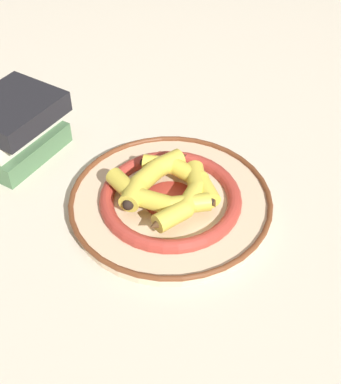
{
  "coord_description": "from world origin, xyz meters",
  "views": [
    {
      "loc": [
        -0.23,
        0.68,
        0.68
      ],
      "look_at": [
        -0.04,
        0.03,
        0.04
      ],
      "focal_mm": 50.0,
      "sensor_mm": 36.0,
      "label": 1
    }
  ],
  "objects_px": {
    "decorative_bowl": "(170,201)",
    "banana_a": "(186,198)",
    "banana_d": "(153,196)",
    "banana_b": "(186,176)",
    "book_stack": "(15,127)",
    "banana_c": "(151,176)"
  },
  "relations": [
    {
      "from": "decorative_bowl",
      "to": "banana_a",
      "type": "distance_m",
      "value": 0.05
    },
    {
      "from": "banana_a",
      "to": "banana_d",
      "type": "relative_size",
      "value": 0.89
    },
    {
      "from": "banana_b",
      "to": "banana_d",
      "type": "distance_m",
      "value": 0.08
    },
    {
      "from": "banana_a",
      "to": "banana_b",
      "type": "height_order",
      "value": "banana_a"
    },
    {
      "from": "banana_b",
      "to": "book_stack",
      "type": "height_order",
      "value": "book_stack"
    },
    {
      "from": "banana_c",
      "to": "banana_d",
      "type": "bearing_deg",
      "value": 40.79
    },
    {
      "from": "banana_a",
      "to": "banana_c",
      "type": "height_order",
      "value": "banana_c"
    },
    {
      "from": "book_stack",
      "to": "banana_b",
      "type": "bearing_deg",
      "value": -73.88
    },
    {
      "from": "banana_c",
      "to": "book_stack",
      "type": "distance_m",
      "value": 0.3
    },
    {
      "from": "banana_c",
      "to": "banana_d",
      "type": "relative_size",
      "value": 0.84
    },
    {
      "from": "book_stack",
      "to": "banana_a",
      "type": "bearing_deg",
      "value": -81.69
    },
    {
      "from": "banana_b",
      "to": "banana_d",
      "type": "relative_size",
      "value": 0.81
    },
    {
      "from": "banana_d",
      "to": "book_stack",
      "type": "height_order",
      "value": "book_stack"
    },
    {
      "from": "banana_a",
      "to": "banana_b",
      "type": "xyz_separation_m",
      "value": [
        0.02,
        -0.05,
        -0.0
      ]
    },
    {
      "from": "decorative_bowl",
      "to": "banana_c",
      "type": "distance_m",
      "value": 0.06
    },
    {
      "from": "decorative_bowl",
      "to": "banana_a",
      "type": "relative_size",
      "value": 1.96
    },
    {
      "from": "decorative_bowl",
      "to": "banana_c",
      "type": "bearing_deg",
      "value": -19.05
    },
    {
      "from": "book_stack",
      "to": "decorative_bowl",
      "type": "bearing_deg",
      "value": -79.67
    },
    {
      "from": "banana_c",
      "to": "banana_d",
      "type": "xyz_separation_m",
      "value": [
        -0.02,
        0.05,
        -0.0
      ]
    },
    {
      "from": "banana_a",
      "to": "banana_c",
      "type": "distance_m",
      "value": 0.08
    },
    {
      "from": "decorative_bowl",
      "to": "banana_a",
      "type": "height_order",
      "value": "banana_a"
    },
    {
      "from": "banana_c",
      "to": "banana_a",
      "type": "bearing_deg",
      "value": 83.98
    }
  ]
}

